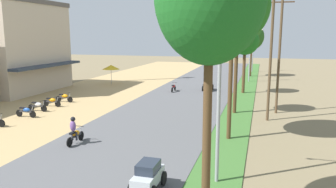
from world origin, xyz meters
name	(u,v)px	position (x,y,z in m)	size (l,w,h in m)	color
shophouse_mid	(9,47)	(-19.98, 26.62, 5.05)	(10.25, 11.04, 10.10)	#C6B299
parked_motorbike_third	(26,111)	(-9.97, 16.65, 0.55)	(1.80, 0.54, 0.94)	black
parked_motorbike_fourth	(38,106)	(-10.41, 18.61, 0.55)	(1.80, 0.54, 0.94)	black
parked_motorbike_fifth	(52,101)	(-10.39, 20.52, 0.55)	(1.80, 0.54, 0.94)	black
parked_motorbike_sixth	(64,97)	(-10.45, 22.56, 0.55)	(1.80, 0.54, 0.94)	black
vendor_umbrella	(111,67)	(-11.02, 33.91, 2.31)	(2.20, 2.20, 2.52)	#99999E
median_tree_second	(233,6)	(5.69, 15.69, 8.02)	(4.25, 4.25, 10.20)	#4C351E
median_tree_third	(237,34)	(5.46, 22.69, 6.45)	(2.86, 2.86, 7.90)	#4C351E
median_tree_fourth	(245,42)	(5.58, 32.44, 5.63)	(3.01, 3.01, 7.10)	#4C351E
median_tree_fifth	(252,37)	(5.76, 47.75, 6.04)	(3.63, 3.63, 8.00)	#4C351E
streetlamp_near	(219,81)	(5.80, 9.46, 4.50)	(3.16, 0.20, 7.70)	gray
streetlamp_mid	(250,51)	(5.80, 41.74, 4.24)	(3.16, 0.20, 7.19)	gray
streetlamp_far	(253,46)	(5.80, 54.46, 4.49)	(3.16, 0.20, 7.67)	gray
utility_pole_near	(279,54)	(8.76, 23.77, 4.89)	(1.80, 0.20, 9.40)	brown
utility_pole_far	(271,54)	(8.04, 21.12, 5.00)	(1.80, 0.20, 9.61)	brown
car_hatchback_silver	(148,176)	(3.23, 7.74, 0.75)	(1.04, 2.00, 1.23)	#B7BCC1
car_hatchback_black	(208,85)	(1.60, 32.88, 0.75)	(1.04, 2.00, 1.23)	black
motorbike_ahead_second	(74,131)	(-2.88, 12.11, 0.86)	(0.54, 1.80, 1.66)	black
motorbike_ahead_third	(174,87)	(-1.99, 31.07, 0.57)	(0.54, 1.80, 0.94)	black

